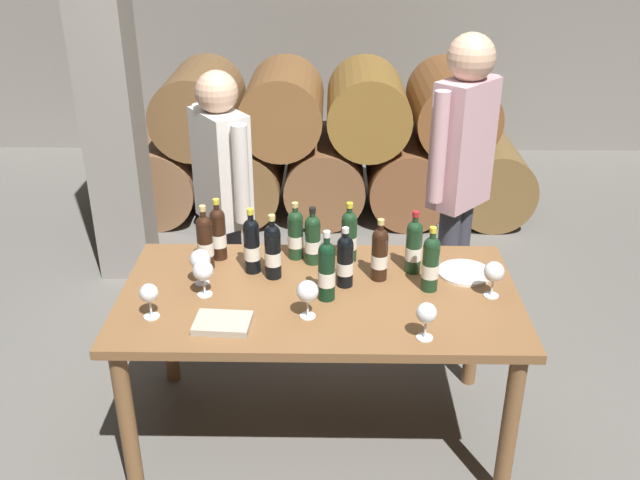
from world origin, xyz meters
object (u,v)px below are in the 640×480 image
dining_table (319,310)px  wine_glass_5 (200,260)px  wine_bottle_3 (252,245)px  wine_glass_2 (149,294)px  wine_bottle_7 (327,270)px  wine_bottle_10 (273,251)px  wine_bottle_5 (218,233)px  wine_bottle_0 (205,241)px  wine_glass_4 (494,273)px  tasting_notebook (223,323)px  wine_bottle_4 (313,239)px  wine_bottle_6 (345,260)px  wine_bottle_9 (414,246)px  wine_glass_1 (203,271)px  taster_seated_left (223,192)px  wine_glass_3 (426,314)px  wine_bottle_2 (296,234)px  wine_glass_0 (307,292)px  serving_plate (465,273)px  wine_bottle_11 (380,253)px  sommelier_presenting (461,169)px  wine_bottle_8 (349,235)px  wine_bottle_1 (431,263)px

dining_table → wine_glass_5: (-0.51, 0.07, 0.21)m
wine_bottle_3 → wine_glass_2: (-0.37, -0.39, -0.03)m
wine_bottle_7 → wine_bottle_10: size_ratio=1.04×
dining_table → wine_glass_2: bearing=-162.8°
wine_bottle_7 → wine_bottle_5: bearing=144.4°
wine_bottle_0 → wine_glass_4: wine_bottle_0 is taller
tasting_notebook → dining_table: bearing=39.5°
wine_bottle_4 → wine_bottle_6: wine_bottle_4 is taller
wine_bottle_9 → wine_glass_1: (-0.90, -0.23, -0.01)m
wine_bottle_0 → taster_seated_left: taster_seated_left is taller
wine_glass_4 → wine_glass_5: wine_glass_5 is taller
wine_bottle_0 → wine_glass_3: bearing=-31.0°
wine_bottle_2 → wine_glass_4: (0.84, -0.34, -0.01)m
wine_bottle_7 → wine_glass_0: 0.16m
wine_bottle_4 → wine_bottle_10: (-0.17, -0.14, 0.01)m
wine_bottle_5 → wine_glass_0: size_ratio=1.83×
serving_plate → wine_bottle_11: bearing=-173.3°
wine_glass_5 → wine_bottle_0: bearing=90.9°
wine_bottle_0 → wine_glass_5: wine_bottle_0 is taller
wine_bottle_0 → wine_bottle_4: 0.48m
wine_glass_3 → wine_bottle_7: bearing=142.5°
wine_bottle_3 → wine_bottle_7: wine_bottle_7 is taller
wine_bottle_5 → wine_glass_4: 1.24m
wine_bottle_6 → sommelier_presenting: (0.59, 0.68, 0.16)m
wine_glass_3 → wine_bottle_8: bearing=113.5°
wine_glass_0 → wine_glass_4: bearing=12.7°
wine_glass_1 → wine_glass_5: 0.10m
wine_bottle_0 → wine_bottle_7: 0.61m
wine_bottle_11 → tasting_notebook: wine_bottle_11 is taller
wine_bottle_7 → wine_glass_4: 0.70m
wine_bottle_1 → sommelier_presenting: size_ratio=0.17×
wine_bottle_2 → wine_bottle_11: bearing=-27.5°
wine_bottle_7 → sommelier_presenting: (0.67, 0.80, 0.15)m
wine_glass_0 → tasting_notebook: 0.36m
wine_glass_0 → wine_bottle_4: bearing=88.9°
wine_bottle_3 → wine_bottle_0: bearing=171.3°
wine_bottle_3 → wine_glass_3: (0.71, -0.52, -0.02)m
wine_bottle_3 → wine_bottle_11: size_ratio=1.07×
taster_seated_left → wine_bottle_6: bearing=-46.9°
wine_bottle_4 → dining_table: bearing=-82.7°
wine_bottle_5 → dining_table: bearing=-33.4°
wine_glass_3 → wine_glass_5: bearing=156.2°
serving_plate → taster_seated_left: size_ratio=0.16×
wine_glass_1 → wine_glass_2: (-0.19, -0.18, -0.01)m
wine_bottle_3 → taster_seated_left: taster_seated_left is taller
wine_bottle_3 → wine_glass_0: bearing=-55.5°
wine_bottle_0 → wine_bottle_8: size_ratio=1.06×
sommelier_presenting → taster_seated_left: size_ratio=1.11×
wine_bottle_7 → wine_glass_0: wine_bottle_7 is taller
wine_bottle_3 → tasting_notebook: size_ratio=1.39×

